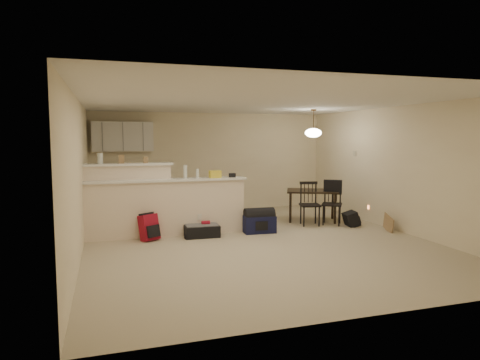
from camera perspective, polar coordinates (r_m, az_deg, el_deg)
name	(u,v)px	position (r m, az deg, el deg)	size (l,w,h in m)	color
room	(257,172)	(7.70, 2.26, 1.01)	(7.00, 7.02, 2.50)	#BDAF92
breakfast_bar	(153,204)	(8.34, -11.54, -3.17)	(3.08, 0.58, 1.39)	beige
upper_cabinets	(123,137)	(10.55, -15.38, 5.61)	(1.40, 0.34, 0.70)	white
kitchen_counter	(133,197)	(10.53, -14.06, -2.28)	(1.80, 0.60, 0.90)	white
thermostat	(355,154)	(10.40, 15.03, 3.41)	(0.02, 0.12, 0.12)	beige
jar	(100,158)	(8.36, -18.15, 2.75)	(0.10, 0.10, 0.20)	silver
cereal_box	(121,159)	(8.36, -15.53, 2.69)	(0.10, 0.07, 0.16)	#9D7A51
small_box	(146,160)	(8.39, -12.48, 2.64)	(0.08, 0.06, 0.12)	#9D7A51
bottle_a	(185,172)	(8.28, -7.31, 1.09)	(0.07, 0.07, 0.26)	silver
bottle_b	(198,174)	(8.33, -5.69, 0.86)	(0.06, 0.06, 0.18)	silver
bag_lump	(215,174)	(8.40, -3.34, 0.78)	(0.22, 0.18, 0.14)	#9D7A51
pouch	(232,175)	(8.50, -1.04, 0.64)	(0.12, 0.10, 0.08)	#9D7A51
extra_item_x	(216,175)	(8.41, -3.26, 0.64)	(0.13, 0.10, 0.10)	#9D7A51
dining_table	(312,194)	(9.76, 9.61, -1.84)	(1.32, 1.14, 0.70)	black
pendant_lamp	(313,132)	(9.68, 9.74, 6.27)	(0.36, 0.36, 0.62)	brown
dining_chair_near	(310,204)	(9.29, 9.32, -3.15)	(0.41, 0.39, 0.93)	black
dining_chair_far	(332,203)	(9.45, 12.15, -3.02)	(0.41, 0.39, 0.93)	black
suitcase	(202,231)	(8.21, -5.13, -6.77)	(0.65, 0.42, 0.22)	black
red_backpack	(149,227)	(8.04, -12.04, -6.21)	(0.32, 0.20, 0.47)	maroon
navy_duffel	(259,224)	(8.51, 2.58, -5.90)	(0.62, 0.34, 0.34)	#12153A
black_daypack	(351,219)	(9.41, 14.61, -5.07)	(0.34, 0.24, 0.30)	black
cardboard_sheet	(388,224)	(9.10, 19.19, -5.50)	(0.42, 0.02, 0.32)	#9D7A51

